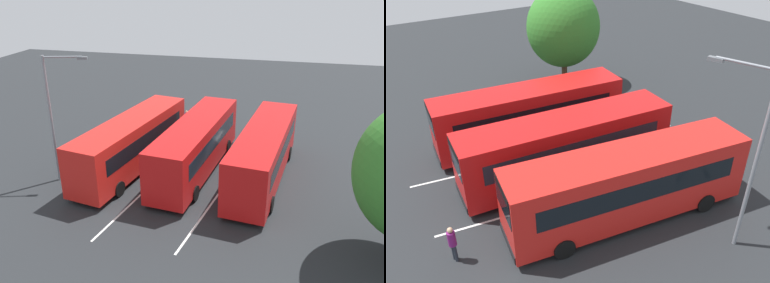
% 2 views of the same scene
% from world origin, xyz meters
% --- Properties ---
extents(ground_plane, '(74.78, 74.78, 0.00)m').
position_xyz_m(ground_plane, '(0.00, 0.00, 0.00)').
color(ground_plane, '#232628').
extents(bus_far_left, '(11.18, 3.67, 3.38)m').
position_xyz_m(bus_far_left, '(0.53, -4.07, 1.84)').
color(bus_far_left, red).
rests_on(bus_far_left, ground).
extents(bus_center_left, '(11.17, 3.58, 3.38)m').
position_xyz_m(bus_center_left, '(0.68, 0.19, 1.84)').
color(bus_center_left, red).
rests_on(bus_center_left, ground).
extents(bus_center_right, '(11.22, 4.25, 3.38)m').
position_xyz_m(bus_center_right, '(0.17, 4.30, 1.84)').
color(bus_center_right, red).
rests_on(bus_center_right, ground).
extents(pedestrian, '(0.39, 0.39, 1.70)m').
position_xyz_m(pedestrian, '(7.48, 2.57, 1.00)').
color(pedestrian, '#232833').
rests_on(pedestrian, ground).
extents(street_lamp, '(0.90, 2.44, 7.73)m').
position_xyz_m(street_lamp, '(-2.47, 7.95, 4.46)').
color(street_lamp, gray).
rests_on(street_lamp, ground).
extents(depot_tree, '(5.62, 5.06, 7.41)m').
position_xyz_m(depot_tree, '(-5.92, -10.59, 4.45)').
color(depot_tree, '#4C3823').
rests_on(depot_tree, ground).
extents(lane_stripe_outer_left, '(15.68, 2.70, 0.01)m').
position_xyz_m(lane_stripe_outer_left, '(0.00, -2.10, 0.00)').
color(lane_stripe_outer_left, silver).
rests_on(lane_stripe_outer_left, ground).
extents(lane_stripe_inner_left, '(15.68, 2.70, 0.01)m').
position_xyz_m(lane_stripe_inner_left, '(0.00, 2.10, 0.00)').
color(lane_stripe_inner_left, silver).
rests_on(lane_stripe_inner_left, ground).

